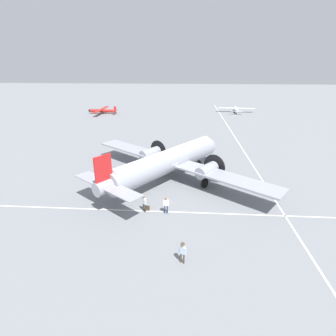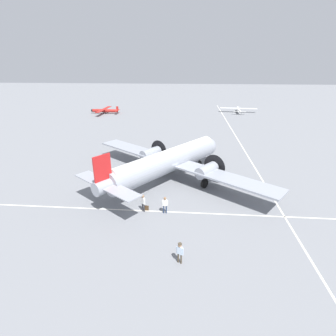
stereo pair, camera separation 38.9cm
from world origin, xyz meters
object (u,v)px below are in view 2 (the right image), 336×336
ramp_agent (165,203)px  suitcase_near_door (146,208)px  light_aircraft_distant (238,110)px  airliner_main (170,160)px  passenger_boarding (143,201)px  crew_foreground (180,251)px  light_aircraft_taxiing (104,110)px

ramp_agent → suitcase_near_door: size_ratio=3.33×
ramp_agent → light_aircraft_distant: light_aircraft_distant is taller
airliner_main → suitcase_near_door: (-1.77, -7.36, -2.21)m
passenger_boarding → ramp_agent: passenger_boarding is taller
passenger_boarding → ramp_agent: bearing=-141.8°
airliner_main → passenger_boarding: 7.95m
crew_foreground → passenger_boarding: bearing=145.3°
passenger_boarding → light_aircraft_taxiing: bearing=-26.2°
airliner_main → crew_foreground: bearing=-136.1°
crew_foreground → suitcase_near_door: crew_foreground is taller
suitcase_near_door → light_aircraft_taxiing: light_aircraft_taxiing is taller
crew_foreground → light_aircraft_taxiing: size_ratio=0.16×
crew_foreground → light_aircraft_distant: bearing=103.0°
ramp_agent → crew_foreground: bearing=-81.7°
ramp_agent → light_aircraft_taxiing: 54.25m
light_aircraft_taxiing → ramp_agent: bearing=115.0°
crew_foreground → light_aircraft_taxiing: 60.86m
airliner_main → passenger_boarding: (-2.00, -7.57, -1.37)m
ramp_agent → light_aircraft_taxiing: (-21.35, 49.87, -0.21)m
passenger_boarding → ramp_agent: (2.09, -0.16, -0.04)m
passenger_boarding → light_aircraft_distant: 57.28m
suitcase_near_door → airliner_main: bearing=76.5°
airliner_main → light_aircraft_distant: 49.50m
crew_foreground → light_aircraft_distant: (14.16, 61.07, -0.23)m
airliner_main → passenger_boarding: bearing=-157.8°
suitcase_near_door → light_aircraft_distant: (17.65, 54.21, 0.58)m
suitcase_near_door → crew_foreground: bearing=-63.0°
airliner_main → light_aircraft_distant: bearing=18.3°
passenger_boarding → suitcase_near_door: bearing=-95.3°
crew_foreground → suitcase_near_door: (-3.49, 6.86, -0.81)m
passenger_boarding → light_aircraft_taxiing: (-19.26, 49.71, -0.24)m
airliner_main → crew_foreground: 14.39m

